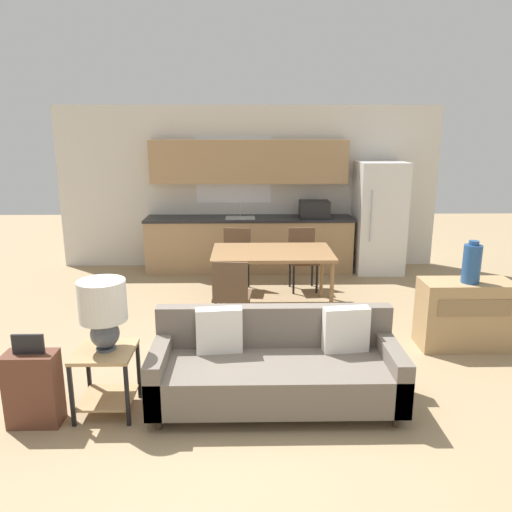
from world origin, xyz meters
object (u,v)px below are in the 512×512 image
Objects in this scene: dining_chair_far_right at (303,256)px; suitcase at (33,388)px; table_lamp at (103,308)px; vase at (472,263)px; dining_table at (272,256)px; dining_chair_near_left at (232,293)px; refrigerator at (379,218)px; credenza at (464,314)px; dining_chair_far_left at (236,256)px; side_table at (106,370)px; couch at (276,367)px.

dining_chair_far_right is 4.32m from suitcase.
vase is (3.51, 1.17, 0.04)m from table_lamp.
dining_table is 0.98m from dining_chair_far_right.
dining_table is 1.74× the size of dining_chair_near_left.
credenza is at bearing -86.66° from refrigerator.
table_lamp reaches higher than credenza.
dining_table is 2.02× the size of suitcase.
dining_chair_far_left is (0.02, 1.70, 0.00)m from dining_chair_near_left.
table_lamp is 0.61× the size of credenza.
suitcase is at bearing -131.18° from refrigerator.
side_table is at bearing -126.32° from table_lamp.
suitcase is at bearing -160.82° from table_lamp.
dining_table is 2.41m from credenza.
credenza is at bearing 27.52° from couch.
table_lamp is (0.01, 0.02, 0.54)m from side_table.
table_lamp is 3.76m from credenza.
dining_chair_far_left is (-0.40, 3.19, 0.18)m from couch.
dining_table is at bearing -125.10° from dining_chair_far_right.
vase is (3.52, 1.19, 0.58)m from side_table.
table_lamp is at bearing 19.18° from suitcase.
dining_table is (-1.84, -1.76, -0.19)m from refrigerator.
dining_chair_far_right is (0.49, 0.82, -0.21)m from dining_table.
dining_chair_far_right is at bearing -145.14° from refrigerator.
couch reaches higher than side_table.
couch is 1.55m from dining_chair_near_left.
dining_chair_far_left reaches higher than dining_table.
dining_chair_far_left is at bearing 72.99° from side_table.
couch is at bearing -115.05° from refrigerator.
side_table is 0.62× the size of dining_chair_near_left.
suitcase reaches higher than credenza.
table_lamp reaches higher than dining_chair_far_left.
couch is at bearing 111.94° from dining_chair_near_left.
dining_chair_near_left and dining_chair_far_left have the same top height.
refrigerator is 3.08m from vase.
table_lamp is 3.88m from dining_chair_far_right.
suitcase is (-2.53, -3.50, -0.19)m from dining_chair_far_right.
credenza is 3.27m from dining_chair_far_left.
refrigerator is 5.45m from side_table.
side_table is at bearing -125.16° from dining_chair_far_right.
refrigerator reaches higher than couch.
suitcase is at bearing -127.30° from dining_table.
table_lamp is at bearing 53.68° from side_table.
credenza is at bearing 19.07° from table_lamp.
vase reaches higher than dining_table.
vase is 0.50× the size of dining_chair_far_left.
suitcase is at bearing -161.94° from side_table.
table_lamp reaches higher than dining_chair_near_left.
refrigerator is 3.26× the size of side_table.
suitcase reaches higher than side_table.
side_table is at bearing -160.76° from credenza.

